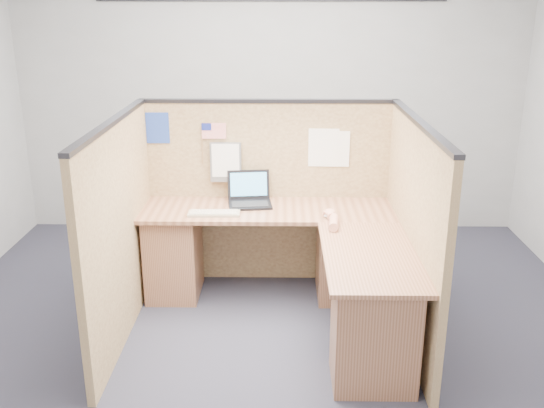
{
  "coord_description": "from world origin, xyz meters",
  "views": [
    {
      "loc": [
        0.1,
        -3.77,
        2.26
      ],
      "look_at": [
        0.04,
        0.5,
        0.83
      ],
      "focal_mm": 40.0,
      "sensor_mm": 36.0,
      "label": 1
    }
  ],
  "objects_px": {
    "l_desk": "(292,270)",
    "mouse": "(330,215)",
    "laptop": "(250,196)",
    "keyboard": "(214,213)"
  },
  "relations": [
    {
      "from": "l_desk",
      "to": "mouse",
      "type": "bearing_deg",
      "value": 33.79
    },
    {
      "from": "mouse",
      "to": "l_desk",
      "type": "bearing_deg",
      "value": -146.21
    },
    {
      "from": "laptop",
      "to": "mouse",
      "type": "relative_size",
      "value": 3.63
    },
    {
      "from": "laptop",
      "to": "keyboard",
      "type": "height_order",
      "value": "laptop"
    },
    {
      "from": "keyboard",
      "to": "mouse",
      "type": "height_order",
      "value": "mouse"
    },
    {
      "from": "keyboard",
      "to": "mouse",
      "type": "distance_m",
      "value": 0.87
    },
    {
      "from": "l_desk",
      "to": "mouse",
      "type": "xyz_separation_m",
      "value": [
        0.28,
        0.19,
        0.36
      ]
    },
    {
      "from": "l_desk",
      "to": "laptop",
      "type": "height_order",
      "value": "laptop"
    },
    {
      "from": "l_desk",
      "to": "mouse",
      "type": "distance_m",
      "value": 0.5
    },
    {
      "from": "l_desk",
      "to": "keyboard",
      "type": "height_order",
      "value": "keyboard"
    }
  ]
}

